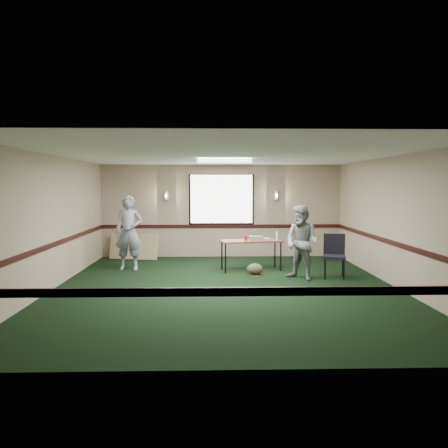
{
  "coord_description": "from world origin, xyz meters",
  "views": [
    {
      "loc": [
        -0.28,
        -8.78,
        2.08
      ],
      "look_at": [
        0.0,
        1.3,
        1.2
      ],
      "focal_mm": 35.0,
      "sensor_mm": 36.0,
      "label": 1
    }
  ],
  "objects_px": {
    "folding_table": "(251,242)",
    "conference_chair": "(334,252)",
    "person_left": "(129,233)",
    "projector": "(256,238)",
    "person_right": "(302,243)"
  },
  "relations": [
    {
      "from": "projector",
      "to": "conference_chair",
      "type": "xyz_separation_m",
      "value": [
        1.71,
        -0.83,
        -0.22
      ]
    },
    {
      "from": "folding_table",
      "to": "conference_chair",
      "type": "distance_m",
      "value": 2.02
    },
    {
      "from": "conference_chair",
      "to": "person_right",
      "type": "height_order",
      "value": "person_right"
    },
    {
      "from": "folding_table",
      "to": "person_left",
      "type": "distance_m",
      "value": 3.04
    },
    {
      "from": "folding_table",
      "to": "person_right",
      "type": "height_order",
      "value": "person_right"
    },
    {
      "from": "folding_table",
      "to": "projector",
      "type": "bearing_deg",
      "value": -24.71
    },
    {
      "from": "folding_table",
      "to": "conference_chair",
      "type": "height_order",
      "value": "conference_chair"
    },
    {
      "from": "projector",
      "to": "person_right",
      "type": "bearing_deg",
      "value": -52.08
    },
    {
      "from": "folding_table",
      "to": "person_left",
      "type": "bearing_deg",
      "value": 167.44
    },
    {
      "from": "folding_table",
      "to": "conference_chair",
      "type": "bearing_deg",
      "value": -34.46
    },
    {
      "from": "folding_table",
      "to": "projector",
      "type": "height_order",
      "value": "projector"
    },
    {
      "from": "person_left",
      "to": "conference_chair",
      "type": "bearing_deg",
      "value": -9.05
    },
    {
      "from": "conference_chair",
      "to": "person_left",
      "type": "distance_m",
      "value": 4.98
    },
    {
      "from": "conference_chair",
      "to": "person_left",
      "type": "xyz_separation_m",
      "value": [
        -4.86,
        1.05,
        0.35
      ]
    },
    {
      "from": "person_left",
      "to": "folding_table",
      "type": "bearing_deg",
      "value": -0.31
    }
  ]
}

